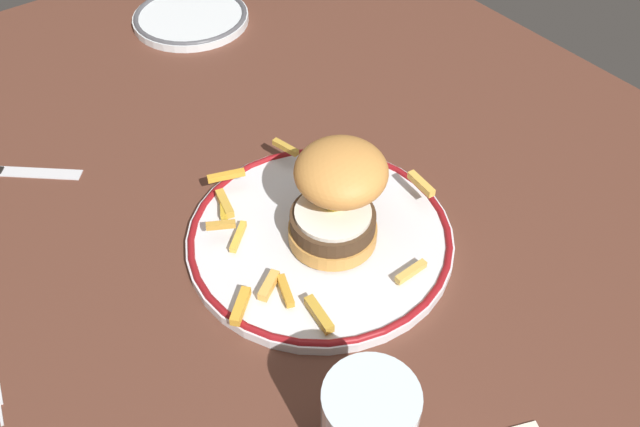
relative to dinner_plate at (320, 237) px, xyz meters
The scene contains 5 objects.
ground_plane 3.48cm from the dinner_plate, 42.40° to the left, with size 149.15×105.89×4.00cm, color #583124.
dinner_plate is the anchor object (origin of this frame).
burger 6.51cm from the dinner_plate, 65.07° to the left, with size 14.27×14.26×10.91cm.
fries_pile 3.34cm from the dinner_plate, 112.38° to the right, with size 25.82×27.87×2.61cm.
side_plate 52.46cm from the dinner_plate, 166.45° to the left, with size 18.61×18.61×1.60cm.
Camera 1 is at (39.39, -32.22, 57.03)cm, focal length 38.08 mm.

